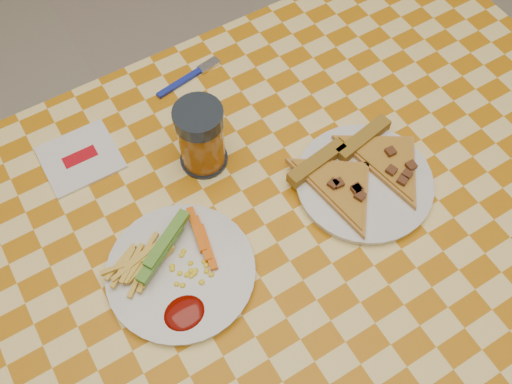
% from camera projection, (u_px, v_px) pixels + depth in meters
% --- Properties ---
extents(ground, '(8.00, 8.00, 0.00)m').
position_uv_depth(ground, '(268.00, 363.00, 1.51)').
color(ground, '#BDB398').
rests_on(ground, ground).
extents(table, '(1.28, 0.88, 0.76)m').
position_uv_depth(table, '(276.00, 262.00, 0.92)').
color(table, silver).
rests_on(table, ground).
extents(plate_left, '(0.26, 0.26, 0.01)m').
position_uv_depth(plate_left, '(181.00, 272.00, 0.83)').
color(plate_left, silver).
rests_on(plate_left, table).
extents(plate_right, '(0.22, 0.22, 0.01)m').
position_uv_depth(plate_right, '(364.00, 183.00, 0.90)').
color(plate_right, silver).
rests_on(plate_right, table).
extents(fries_veggies, '(0.18, 0.17, 0.04)m').
position_uv_depth(fries_veggies, '(170.00, 262.00, 0.82)').
color(fries_veggies, '#EDC14B').
rests_on(fries_veggies, plate_left).
extents(pizza_slices, '(0.26, 0.23, 0.02)m').
position_uv_depth(pizza_slices, '(360.00, 170.00, 0.90)').
color(pizza_slices, '#BD873A').
rests_on(pizza_slices, plate_right).
extents(drink_glass, '(0.08, 0.08, 0.13)m').
position_uv_depth(drink_glass, '(201.00, 138.00, 0.88)').
color(drink_glass, black).
rests_on(drink_glass, table).
extents(napkin, '(0.12, 0.11, 0.01)m').
position_uv_depth(napkin, '(80.00, 158.00, 0.93)').
color(napkin, silver).
rests_on(napkin, table).
extents(fork, '(0.13, 0.04, 0.01)m').
position_uv_depth(fork, '(189.00, 77.00, 1.02)').
color(fork, navy).
rests_on(fork, table).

